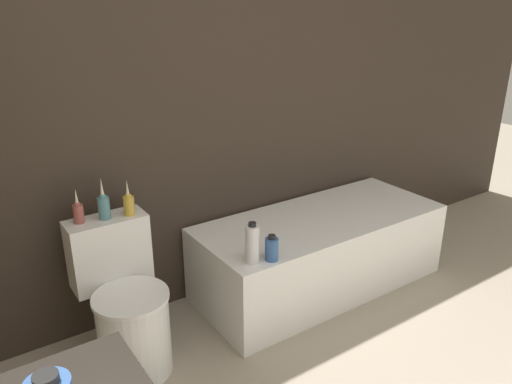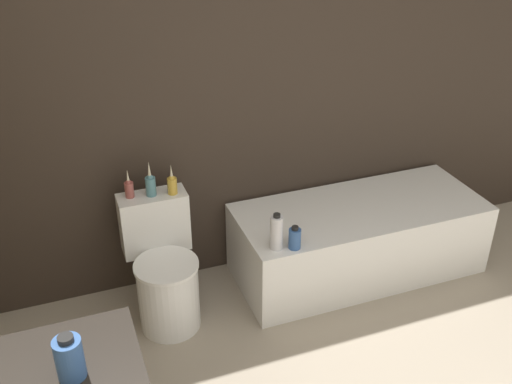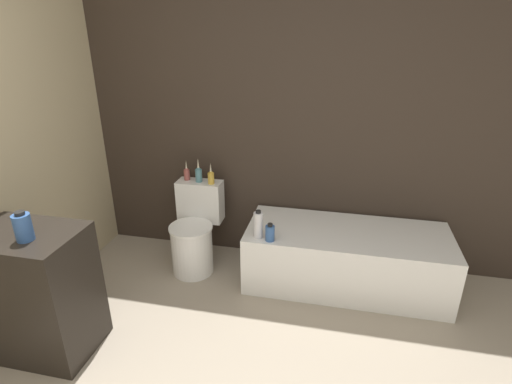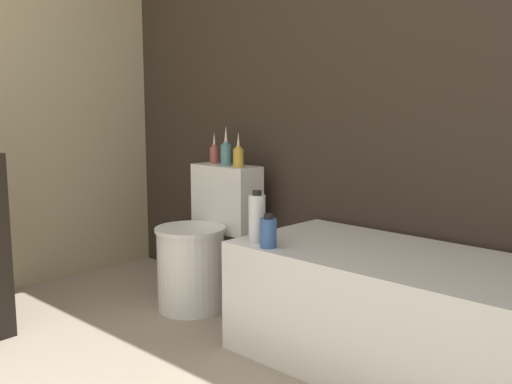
% 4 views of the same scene
% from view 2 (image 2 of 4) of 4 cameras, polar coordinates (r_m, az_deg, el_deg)
% --- Properties ---
extents(wall_back_tiled, '(6.40, 0.06, 2.60)m').
position_cam_2_polar(wall_back_tiled, '(3.56, -1.92, 10.90)').
color(wall_back_tiled, '#332821').
rests_on(wall_back_tiled, ground_plane).
extents(bathtub, '(1.60, 0.67, 0.49)m').
position_cam_2_polar(bathtub, '(3.98, 9.70, -4.35)').
color(bathtub, white).
rests_on(bathtub, ground).
extents(toilet, '(0.39, 0.53, 0.74)m').
position_cam_2_polar(toilet, '(3.53, -8.75, -7.48)').
color(toilet, white).
rests_on(toilet, ground).
extents(soap_bottle_glass, '(0.10, 0.10, 0.18)m').
position_cam_2_polar(soap_bottle_glass, '(2.20, -17.35, -14.85)').
color(soap_bottle_glass, '#335999').
rests_on(soap_bottle_glass, vanity_counter).
extents(vase_gold, '(0.05, 0.05, 0.17)m').
position_cam_2_polar(vase_gold, '(3.43, -12.00, 0.40)').
color(vase_gold, '#994C47').
rests_on(vase_gold, toilet).
extents(vase_silver, '(0.06, 0.06, 0.21)m').
position_cam_2_polar(vase_silver, '(3.42, -10.02, 0.75)').
color(vase_silver, teal).
rests_on(vase_silver, toilet).
extents(vase_bronze, '(0.06, 0.06, 0.18)m').
position_cam_2_polar(vase_bronze, '(3.42, -8.00, 0.78)').
color(vase_bronze, gold).
rests_on(vase_bronze, toilet).
extents(shampoo_bottle_tall, '(0.07, 0.07, 0.23)m').
position_cam_2_polar(shampoo_bottle_tall, '(3.35, 1.97, -3.86)').
color(shampoo_bottle_tall, silver).
rests_on(shampoo_bottle_tall, bathtub).
extents(shampoo_bottle_short, '(0.07, 0.07, 0.14)m').
position_cam_2_polar(shampoo_bottle_short, '(3.38, 3.71, -4.42)').
color(shampoo_bottle_short, '#335999').
rests_on(shampoo_bottle_short, bathtub).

